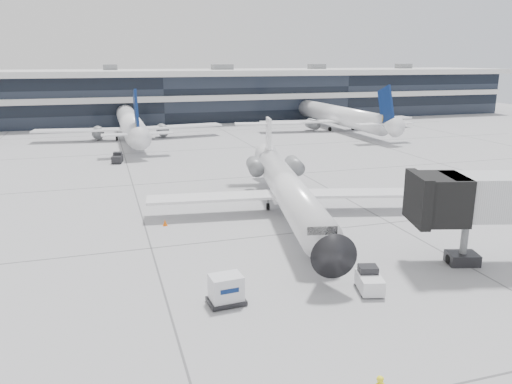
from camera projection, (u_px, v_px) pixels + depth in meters
name	position (u px, v px, depth m)	size (l,w,h in m)	color
ground	(279.00, 235.00, 39.49)	(220.00, 220.00, 0.00)	gray
terminal	(158.00, 98.00, 113.91)	(170.00, 22.00, 10.00)	black
bg_jet_center	(131.00, 138.00, 87.98)	(32.00, 40.00, 9.60)	white
bg_jet_right	(337.00, 129.00, 99.42)	(32.00, 40.00, 9.60)	white
regional_jet	(287.00, 187.00, 44.38)	(24.77, 30.87, 7.16)	white
baggage_tug	(369.00, 281.00, 29.75)	(1.82, 2.47, 1.40)	silver
cargo_uld	(226.00, 290.00, 28.11)	(2.15, 1.66, 1.67)	black
traffic_cone	(165.00, 223.00, 41.55)	(0.42, 0.42, 0.56)	#EF5F0C
far_tug	(117.00, 158.00, 66.94)	(1.66, 2.36, 1.37)	black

